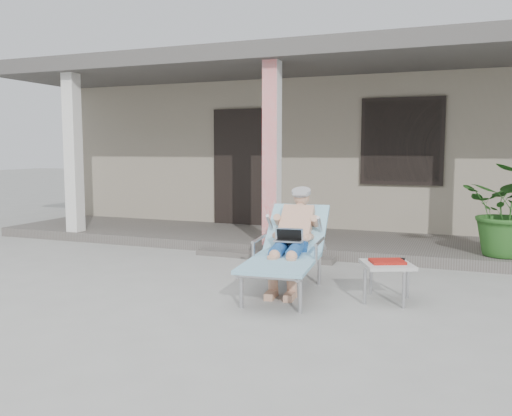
% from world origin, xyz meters
% --- Properties ---
extents(ground, '(60.00, 60.00, 0.00)m').
position_xyz_m(ground, '(0.00, 0.00, 0.00)').
color(ground, '#9E9E99').
rests_on(ground, ground).
extents(house, '(10.40, 5.40, 3.30)m').
position_xyz_m(house, '(0.00, 6.50, 1.67)').
color(house, gray).
rests_on(house, ground).
extents(porch_deck, '(10.00, 2.00, 0.15)m').
position_xyz_m(porch_deck, '(0.00, 3.00, 0.07)').
color(porch_deck, '#605B56').
rests_on(porch_deck, ground).
extents(porch_overhang, '(10.00, 2.30, 2.85)m').
position_xyz_m(porch_overhang, '(0.00, 2.95, 2.79)').
color(porch_overhang, silver).
rests_on(porch_overhang, porch_deck).
extents(porch_step, '(2.00, 0.30, 0.07)m').
position_xyz_m(porch_step, '(0.00, 1.85, 0.04)').
color(porch_step, '#605B56').
rests_on(porch_step, ground).
extents(lounger, '(0.83, 1.83, 1.16)m').
position_xyz_m(lounger, '(0.83, 0.40, 0.71)').
color(lounger, '#B7B7BC').
rests_on(lounger, ground).
extents(side_table, '(0.62, 0.62, 0.42)m').
position_xyz_m(side_table, '(1.90, 0.27, 0.35)').
color(side_table, '#B9B9B4').
rests_on(side_table, ground).
extents(potted_palm, '(1.27, 1.17, 1.20)m').
position_xyz_m(potted_palm, '(3.13, 2.42, 0.75)').
color(potted_palm, '#26591E').
rests_on(potted_palm, porch_deck).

